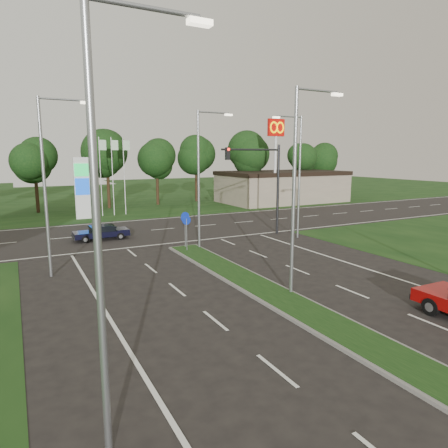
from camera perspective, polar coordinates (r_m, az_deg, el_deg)
name	(u,v)px	position (r m, az deg, el deg)	size (l,w,h in m)	color
ground	(388,358)	(13.97, 22.43, -17.26)	(160.00, 160.00, 0.00)	black
verge_far	(89,197)	(63.83, -18.78, 3.71)	(160.00, 50.00, 0.02)	black
cross_road	(151,230)	(33.82, -10.36, -0.91)	(160.00, 12.00, 0.02)	black
median_kerb	(305,312)	(16.51, 11.54, -12.19)	(2.00, 26.00, 0.12)	slate
commercial_building	(282,187)	(54.28, 8.30, 5.27)	(16.00, 9.00, 4.00)	gray
streetlight_median_near	(298,181)	(17.55, 10.51, 6.02)	(2.53, 0.22, 9.00)	gray
streetlight_median_far	(201,173)	(26.14, -3.25, 7.35)	(2.53, 0.22, 9.00)	gray
streetlight_left_near	(107,214)	(7.99, -16.39, 1.44)	(2.53, 0.22, 9.00)	gray
streetlight_left_far	(48,178)	(21.85, -23.81, 6.06)	(2.53, 0.22, 9.00)	gray
streetlight_right_far	(297,170)	(30.22, 10.44, 7.53)	(2.53, 0.22, 9.00)	gray
traffic_signal	(264,176)	(30.92, 5.75, 6.90)	(5.10, 0.42, 7.00)	black
median_signs	(186,224)	(26.47, -5.51, 0.02)	(1.16, 1.76, 2.38)	gray
gas_pylon	(84,186)	(41.37, -19.34, 5.10)	(5.80, 1.26, 8.00)	silver
mcdonalds_sign	(276,140)	(48.55, 7.42, 11.84)	(2.20, 0.47, 10.40)	silver
treeline_far	(108,150)	(48.73, -16.23, 10.17)	(6.00, 6.00, 9.90)	black
navy_sedan	(101,232)	(30.87, -17.11, -1.12)	(3.89, 1.61, 1.07)	black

